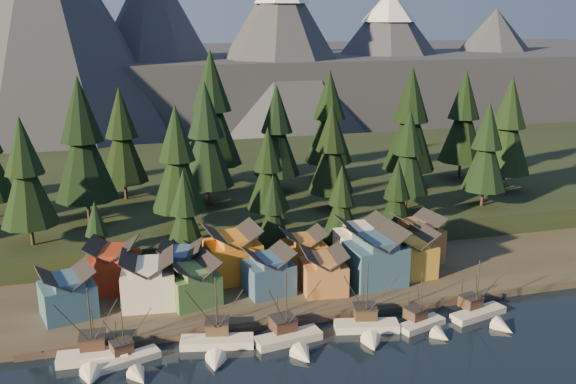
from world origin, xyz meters
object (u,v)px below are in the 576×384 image
object	(u,v)px
boat_0	(91,349)
house_front_0	(67,291)
boat_1	(128,355)
boat_6	(484,308)
house_back_0	(113,264)
boat_4	(368,319)
house_back_1	(181,264)
boat_2	(216,336)
boat_5	(426,318)
house_front_1	(148,278)
boat_3	(291,331)

from	to	relation	value
boat_0	house_front_0	distance (m)	14.78
boat_1	house_front_0	distance (m)	18.51
boat_6	house_back_0	bearing A→B (deg)	142.31
boat_4	house_back_0	size ratio (longest dim) A/B	1.24
boat_6	house_back_1	distance (m)	51.92
boat_2	boat_5	bearing A→B (deg)	7.37
house_front_1	house_back_0	world-z (taller)	house_back_0
boat_0	boat_3	distance (m)	29.02
boat_6	house_front_1	world-z (taller)	house_front_1
boat_1	house_back_0	bearing A→B (deg)	75.60
house_back_1	boat_1	bearing A→B (deg)	-100.18
boat_1	boat_4	world-z (taller)	boat_4
boat_1	boat_5	bearing A→B (deg)	-19.42
boat_4	boat_6	bearing A→B (deg)	10.65
boat_5	boat_6	world-z (taller)	boat_6
boat_1	house_back_0	world-z (taller)	house_back_0
house_back_1	boat_5	bearing A→B (deg)	-19.06
boat_0	boat_2	bearing A→B (deg)	0.65
boat_6	house_back_1	xyz separation A→B (m)	(-46.51, 22.77, 3.79)
house_front_1	boat_0	bearing A→B (deg)	-115.97
boat_4	house_front_1	xyz separation A→B (m)	(-32.43, 16.45, 3.82)
boat_4	boat_6	distance (m)	20.09
boat_4	boat_1	bearing A→B (deg)	-167.03
boat_0	boat_1	size ratio (longest dim) A/B	1.16
boat_5	house_front_1	world-z (taller)	house_front_1
boat_2	house_back_0	bearing A→B (deg)	133.69
house_back_0	boat_6	bearing A→B (deg)	-9.13
boat_3	boat_4	bearing A→B (deg)	-6.85
boat_1	house_front_1	distance (m)	17.67
boat_3	boat_4	size ratio (longest dim) A/B	1.00
boat_1	boat_6	bearing A→B (deg)	-18.48
house_front_1	boat_5	bearing A→B (deg)	-17.34
boat_0	boat_6	world-z (taller)	boat_0
boat_5	house_back_0	bearing A→B (deg)	133.63
house_front_0	boat_3	bearing A→B (deg)	-41.25
boat_2	house_back_1	xyz separation A→B (m)	(-2.74, 20.89, 3.53)
boat_2	boat_6	world-z (taller)	boat_2
boat_1	boat_5	distance (m)	45.83
boat_0	house_back_1	distance (m)	25.51
house_front_1	house_back_1	xyz separation A→B (m)	(6.00, 5.61, -0.42)
boat_2	house_front_0	bearing A→B (deg)	157.75
boat_4	house_back_0	distance (m)	45.19
house_back_1	boat_4	bearing A→B (deg)	-25.68
boat_3	boat_6	world-z (taller)	boat_3
boat_4	boat_6	world-z (taller)	boat_4
boat_0	boat_5	xyz separation A→B (m)	(50.83, -3.12, -0.35)
boat_0	boat_4	world-z (taller)	boat_0
boat_2	house_front_1	xyz separation A→B (m)	(-8.74, 15.28, 3.95)
boat_1	boat_5	size ratio (longest dim) A/B	1.03
boat_0	boat_3	world-z (taller)	boat_0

